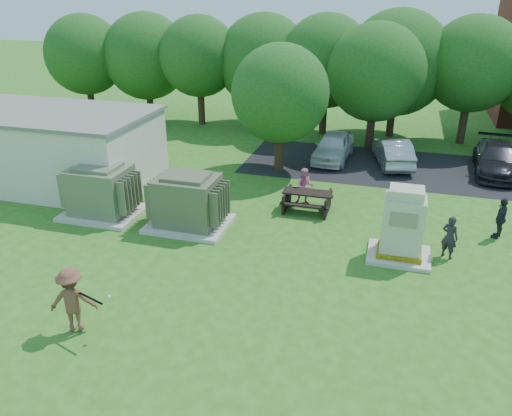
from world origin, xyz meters
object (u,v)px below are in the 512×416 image
(person_by_generator, at_px, (450,237))
(car_silver_a, at_px, (393,152))
(transformer_left, at_px, (101,192))
(batter, at_px, (72,300))
(generator_cabinet, at_px, (402,228))
(person_walking_right, at_px, (501,218))
(person_at_picnic, at_px, (305,186))
(car_white, at_px, (333,146))
(transformer_right, at_px, (188,202))
(car_dark, at_px, (497,159))
(picnic_table, at_px, (307,199))

(person_by_generator, relative_size, car_silver_a, 0.37)
(transformer_left, bearing_deg, batter, -63.64)
(generator_cabinet, xyz_separation_m, person_walking_right, (3.42, 2.50, -0.33))
(person_by_generator, distance_m, car_silver_a, 9.51)
(batter, xyz_separation_m, person_by_generator, (9.72, 6.83, -0.17))
(car_silver_a, bearing_deg, person_walking_right, 105.83)
(transformer_left, relative_size, person_at_picnic, 1.93)
(person_walking_right, distance_m, car_white, 10.03)
(transformer_left, bearing_deg, person_at_picnic, 23.59)
(person_at_picnic, bearing_deg, person_walking_right, -19.13)
(transformer_right, xyz_separation_m, car_white, (4.14, 9.37, -0.26))
(car_dark, bearing_deg, picnic_table, -135.45)
(picnic_table, relative_size, batter, 1.05)
(car_white, distance_m, car_silver_a, 3.00)
(picnic_table, bearing_deg, person_walking_right, -3.14)
(person_at_picnic, height_order, car_white, person_at_picnic)
(person_at_picnic, bearing_deg, transformer_right, -150.22)
(generator_cabinet, bearing_deg, batter, -142.00)
(person_at_picnic, distance_m, car_dark, 10.35)
(transformer_left, xyz_separation_m, person_by_generator, (13.01, 0.18, -0.21))
(generator_cabinet, bearing_deg, person_at_picnic, 137.89)
(car_dark, bearing_deg, generator_cabinet, -110.04)
(person_at_picnic, relative_size, car_dark, 0.32)
(car_dark, bearing_deg, person_at_picnic, -139.08)
(person_by_generator, bearing_deg, picnic_table, 5.18)
(person_walking_right, bearing_deg, car_white, -109.47)
(person_by_generator, relative_size, car_dark, 0.31)
(transformer_left, relative_size, car_silver_a, 0.72)
(car_silver_a, distance_m, car_dark, 4.89)
(generator_cabinet, bearing_deg, car_silver_a, 93.60)
(person_by_generator, xyz_separation_m, person_at_picnic, (-5.49, 3.11, 0.02))
(person_walking_right, xyz_separation_m, car_white, (-7.03, 7.15, -0.06))
(person_walking_right, bearing_deg, picnic_table, -67.14)
(car_white, bearing_deg, transformer_left, -126.17)
(picnic_table, relative_size, person_walking_right, 1.26)
(car_silver_a, bearing_deg, person_at_picnic, 48.25)
(transformer_left, height_order, car_white, transformer_left)
(batter, xyz_separation_m, person_walking_right, (11.58, 8.87, -0.16))
(car_dark, bearing_deg, car_white, -175.01)
(batter, distance_m, car_white, 16.65)
(person_by_generator, relative_size, person_walking_right, 0.98)
(car_dark, bearing_deg, batter, -124.04)
(transformer_right, distance_m, picnic_table, 4.84)
(generator_cabinet, relative_size, person_by_generator, 1.66)
(person_by_generator, height_order, car_white, person_by_generator)
(batter, bearing_deg, car_dark, -148.60)
(transformer_right, height_order, car_white, transformer_right)
(batter, bearing_deg, person_at_picnic, -134.18)
(transformer_left, relative_size, person_walking_right, 1.94)
(batter, distance_m, person_by_generator, 11.88)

